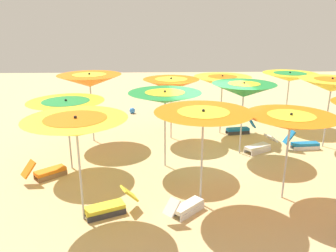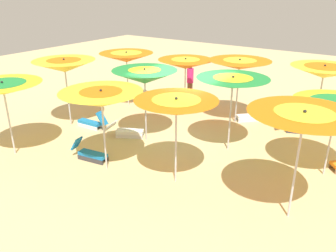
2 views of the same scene
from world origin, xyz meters
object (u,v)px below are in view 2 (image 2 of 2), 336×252
beach_umbrella_11 (303,122)px  lounger_5 (90,153)px  beach_umbrella_5 (101,99)px  beach_umbrella_9 (324,72)px  lounger_0 (92,122)px  beach_umbrella_3 (185,64)px  beach_umbrella_7 (233,83)px  beach_umbrella_1 (64,66)px  beach_umbrella_2 (3,88)px  beachgoer_0 (190,81)px  beach_umbrella_4 (145,77)px  beach_umbrella_0 (126,57)px  lounger_4 (297,126)px  lounger_3 (250,116)px  beach_umbrella_6 (240,65)px  lounger_2 (127,131)px  beach_umbrella_8 (176,107)px

beach_umbrella_11 → lounger_5: 6.16m
beach_umbrella_5 → beach_umbrella_9: bearing=54.8°
beach_umbrella_5 → lounger_0: (-2.59, 1.89, -1.89)m
beach_umbrella_3 → lounger_5: beach_umbrella_3 is taller
beach_umbrella_7 → beach_umbrella_11: (2.65, -2.38, 0.12)m
beach_umbrella_1 → beach_umbrella_2: beach_umbrella_1 is taller
beach_umbrella_5 → beach_umbrella_11: bearing=8.8°
beachgoer_0 → beach_umbrella_2: bearing=-174.0°
beach_umbrella_4 → beach_umbrella_7: bearing=20.1°
beach_umbrella_4 → beachgoer_0: 5.15m
beach_umbrella_2 → beach_umbrella_11: size_ratio=0.90×
beach_umbrella_1 → lounger_0: 2.23m
beach_umbrella_0 → beach_umbrella_3: size_ratio=1.04×
lounger_4 → beach_umbrella_1: bearing=-173.7°
lounger_3 → beachgoer_0: beachgoer_0 is taller
beach_umbrella_4 → beach_umbrella_2: bearing=-131.0°
beach_umbrella_9 → lounger_5: size_ratio=2.04×
beach_umbrella_4 → beach_umbrella_5: bearing=-82.8°
lounger_4 → beach_umbrella_7: bearing=-141.3°
beach_umbrella_6 → lounger_2: 4.71m
beach_umbrella_8 → lounger_2: 3.88m
beach_umbrella_3 → lounger_4: size_ratio=1.75×
lounger_0 → lounger_2: (1.57, 0.15, -0.01)m
lounger_3 → lounger_2: bearing=9.1°
beach_umbrella_3 → beachgoer_0: size_ratio=1.41×
beach_umbrella_1 → lounger_0: bearing=15.7°
beach_umbrella_5 → beach_umbrella_11: (4.96, 0.77, 0.21)m
beach_umbrella_4 → lounger_3: bearing=59.7°
beach_umbrella_9 → lounger_0: size_ratio=1.92×
beach_umbrella_9 → beach_umbrella_4: bearing=-139.8°
beach_umbrella_4 → beach_umbrella_11: 5.43m
beach_umbrella_4 → beachgoer_0: beach_umbrella_4 is taller
lounger_0 → lounger_2: size_ratio=0.96×
beach_umbrella_7 → lounger_3: (-0.41, 2.78, -2.00)m
beach_umbrella_5 → lounger_5: bearing=171.2°
beach_umbrella_0 → beach_umbrella_11: size_ratio=0.91×
beach_umbrella_3 → beach_umbrella_8: size_ratio=0.96×
beach_umbrella_0 → beach_umbrella_11: 8.99m
beach_umbrella_8 → beach_umbrella_9: bearing=67.8°
beach_umbrella_1 → lounger_0: size_ratio=1.96×
beach_umbrella_11 → beach_umbrella_8: bearing=-175.8°
beach_umbrella_7 → beach_umbrella_4: bearing=-159.9°
beach_umbrella_1 → lounger_2: bearing=9.2°
beach_umbrella_8 → lounger_0: bearing=163.7°
beach_umbrella_3 → beach_umbrella_9: (4.91, 0.80, 0.20)m
beach_umbrella_0 → beach_umbrella_6: beach_umbrella_6 is taller
beach_umbrella_5 → lounger_0: bearing=143.8°
beachgoer_0 → beach_umbrella_4: bearing=-149.0°
beach_umbrella_2 → beach_umbrella_11: beach_umbrella_11 is taller
beach_umbrella_5 → beachgoer_0: size_ratio=1.47×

